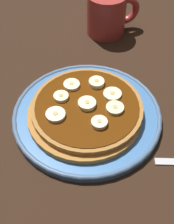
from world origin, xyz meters
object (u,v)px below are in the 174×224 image
Objects in this scene: coffee_mug at (108,13)px; banana_slice_7 at (115,108)px; banana_slice_3 at (99,123)px; banana_slice_5 at (56,115)px; banana_slice_1 at (112,94)px; banana_slice_0 at (84,103)px; pancake_stack at (86,112)px; banana_slice_2 at (72,85)px; banana_slice_4 at (97,83)px; banana_slice_6 at (61,97)px; plate at (87,115)px.

banana_slice_7 is at bearing -107.55° from coffee_mug.
banana_slice_5 is at bearing 148.76° from banana_slice_3.
banana_slice_0 is at bearing -172.06° from banana_slice_1.
banana_slice_2 reaches higher than pancake_stack.
coffee_mug is at bearing 67.36° from banana_slice_3.
coffee_mug is (7.77, 23.70, 1.33)cm from banana_slice_1.
banana_slice_7 is (4.80, -2.62, -0.11)cm from banana_slice_0.
banana_slice_0 reaches higher than banana_slice_7.
banana_slice_6 is (-7.26, -1.43, -0.10)cm from banana_slice_4.
banana_slice_0 is 5.09cm from banana_slice_3.
banana_slice_6 is at bearing 146.02° from banana_slice_7.
banana_slice_1 is at bearing 9.13° from banana_slice_5.
banana_slice_7 is (4.72, -1.97, 1.36)cm from pancake_stack.
banana_slice_5 is at bearing -149.85° from banana_slice_4.
banana_slice_5 is (-5.90, -0.75, 2.93)cm from plate.
banana_slice_5 is 1.25× the size of banana_slice_6.
banana_slice_7 is at bearing 32.39° from banana_slice_3.
banana_slice_1 is at bearing 76.63° from banana_slice_7.
banana_slice_2 is at bearing 98.41° from pancake_stack.
banana_slice_3 is at bearing -147.61° from banana_slice_7.
coffee_mug is at bearing 53.52° from banana_slice_5.
banana_slice_4 reaches higher than banana_slice_5.
banana_slice_2 reaches higher than banana_slice_1.
banana_slice_2 is 3.57cm from banana_slice_6.
banana_slice_4 reaches higher than banana_slice_6.
banana_slice_7 is at bearing -54.82° from banana_slice_2.
banana_slice_7 reaches higher than pancake_stack.
banana_slice_3 is 7.67cm from banana_slice_5.
plate is 8.12× the size of banana_slice_1.
banana_slice_0 is at bearing 102.33° from banana_slice_3.
banana_slice_1 is 3.50cm from banana_slice_7.
coffee_mug reaches higher than banana_slice_3.
banana_slice_7 is (3.71, 2.35, -0.07)cm from banana_slice_3.
coffee_mug reaches higher than banana_slice_2.
plate is 9.91× the size of banana_slice_6.
banana_slice_6 is 0.86× the size of banana_slice_7.
coffee_mug is (8.57, 27.11, 1.27)cm from banana_slice_7.
pancake_stack is at bearing 3.57° from banana_slice_5.
banana_slice_0 is 5.79cm from banana_slice_4.
banana_slice_3 is at bearing -31.24° from banana_slice_5.
coffee_mug is (13.29, 25.14, 2.63)cm from pancake_stack.
banana_slice_7 is (4.37, -2.38, 2.90)cm from plate.
pancake_stack is 6.19cm from banana_slice_2.
banana_slice_4 is at bearing -11.62° from banana_slice_2.
banana_slice_5 is 0.27× the size of coffee_mug.
banana_slice_2 is (-1.24, 5.57, 2.90)cm from plate.
banana_slice_3 and banana_slice_4 have the same top height.
pancake_stack is 5.24cm from banana_slice_6.
banana_slice_5 is (-6.56, 3.98, -0.05)cm from banana_slice_3.
plate is at bearing 7.28° from banana_slice_5.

